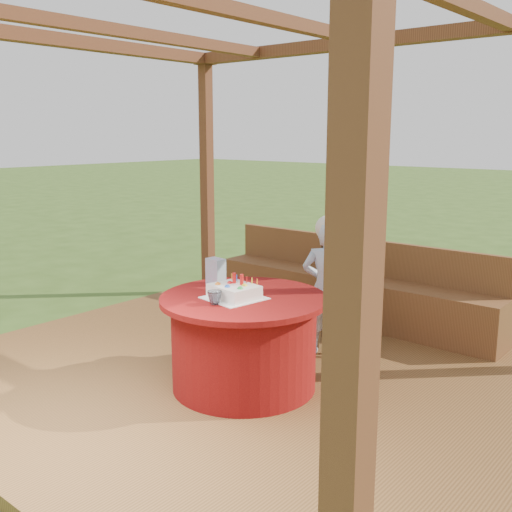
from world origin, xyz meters
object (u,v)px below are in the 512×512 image
at_px(gift_bag, 216,271).
at_px(bench, 351,294).
at_px(elderly_woman, 327,285).
at_px(drinking_glass, 215,298).
at_px(chair, 341,292).
at_px(table, 244,341).
at_px(birthday_cake, 234,291).

bearing_deg(gift_bag, bench, 91.13).
bearing_deg(elderly_woman, drinking_glass, -95.37).
distance_m(chair, drinking_glass, 1.56).
xyz_separation_m(table, elderly_woman, (0.10, 0.93, 0.25)).
distance_m(elderly_woman, birthday_cake, 1.03).
bearing_deg(bench, drinking_glass, -84.26).
bearing_deg(bench, elderly_woman, -70.85).
xyz_separation_m(chair, drinking_glass, (-0.05, -1.54, 0.27)).
bearing_deg(chair, bench, 113.01).
xyz_separation_m(chair, birthday_cake, (-0.05, -1.34, 0.27)).
bearing_deg(drinking_glass, table, 86.25).
relative_size(bench, gift_bag, 14.89).
bearing_deg(gift_bag, birthday_cake, -22.86).
bearing_deg(table, bench, 97.12).
height_order(birthday_cake, gift_bag, gift_bag).
relative_size(bench, chair, 3.53).
relative_size(bench, elderly_woman, 2.55).
relative_size(table, chair, 1.41).
bearing_deg(gift_bag, chair, 75.70).
bearing_deg(chair, table, -91.38).
bearing_deg(table, drinking_glass, -93.75).
relative_size(elderly_woman, birthday_cake, 2.83).
bearing_deg(table, gift_bag, 162.01).
xyz_separation_m(bench, gift_bag, (-0.16, -1.76, 0.52)).
xyz_separation_m(birthday_cake, gift_bag, (-0.38, 0.21, 0.05)).
height_order(elderly_woman, birthday_cake, elderly_woman).
xyz_separation_m(table, gift_bag, (-0.40, 0.13, 0.44)).
height_order(chair, gift_bag, gift_bag).
distance_m(birthday_cake, drinking_glass, 0.19).
bearing_deg(gift_bag, elderly_woman, 64.91).
bearing_deg(chair, drinking_glass, -91.81).
height_order(bench, birthday_cake, birthday_cake).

